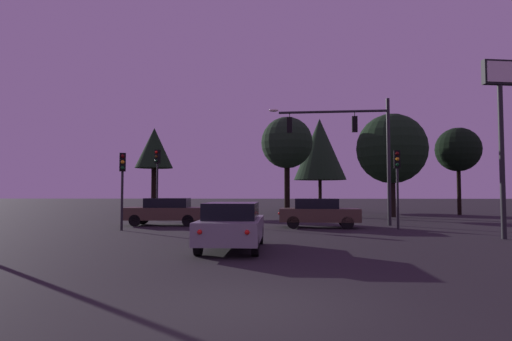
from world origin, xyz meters
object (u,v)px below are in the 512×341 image
Objects in this scene: tree_behind_sign at (320,149)px; tree_lot_edge at (287,143)px; traffic_light_median at (157,171)px; traffic_signal_mast_arm at (354,139)px; tree_center_horizon at (458,150)px; car_crossing_right at (166,211)px; car_nearside_lane at (232,225)px; store_sign_illuminated at (500,108)px; traffic_light_corner_right at (397,173)px; tree_left_far at (154,149)px; tree_right_cluster at (392,149)px; traffic_light_corner_left at (122,175)px; car_crossing_left at (319,212)px.

tree_behind_sign is 7.41m from tree_lot_edge.
traffic_light_median is at bearing -131.14° from tree_behind_sign.
traffic_light_median is (-12.11, 3.37, -1.61)m from traffic_signal_mast_arm.
tree_center_horizon reaches higher than traffic_light_median.
tree_lot_edge is at bearing 57.40° from car_crossing_right.
traffic_signal_mast_arm is at bearing 59.39° from car_nearside_lane.
tree_center_horizon is (16.65, 20.99, 4.51)m from car_nearside_lane.
store_sign_illuminated is 24.65m from tree_behind_sign.
traffic_light_corner_right is 16.35m from tree_center_horizon.
tree_left_far is (-16.30, 14.24, 2.74)m from traffic_light_corner_right.
tree_right_cluster is at bearing -11.81° from tree_left_far.
traffic_signal_mast_arm is 0.93× the size of tree_right_cluster.
tree_left_far reaches higher than traffic_light_corner_left.
traffic_light_median is 11.39m from car_crossing_left.
tree_lot_edge is (7.27, 11.37, 5.12)m from car_crossing_right.
tree_left_far is at bearing 111.66° from car_nearside_lane.
traffic_light_corner_right is 0.44× the size of tree_behind_sign.
tree_right_cluster is at bearing 14.76° from traffic_light_median.
tree_behind_sign reaches higher than tree_left_far.
tree_center_horizon is at bearing 26.67° from tree_right_cluster.
car_crossing_left is 9.56m from store_sign_illuminated.
store_sign_illuminated is 0.89× the size of tree_lot_edge.
traffic_light_median is 1.04× the size of car_crossing_right.
traffic_light_corner_right is 12.58m from car_crossing_right.
tree_left_far is at bearing 108.50° from car_crossing_right.
tree_left_far is at bearing 138.87° from traffic_light_corner_right.
car_crossing_left is at bearing 11.41° from traffic_light_corner_left.
tree_behind_sign reaches higher than tree_right_cluster.
traffic_light_median is 1.04× the size of car_nearside_lane.
tree_right_cluster is (4.19, -9.74, -0.97)m from tree_behind_sign.
tree_left_far is at bearing 136.03° from store_sign_illuminated.
tree_center_horizon is at bearing 70.83° from store_sign_illuminated.
traffic_light_corner_right is 10.95m from car_nearside_lane.
tree_lot_edge is at bearing 82.76° from car_nearside_lane.
traffic_signal_mast_arm is 15.23m from tree_center_horizon.
tree_center_horizon is at bearing 45.55° from traffic_signal_mast_arm.
store_sign_illuminated is at bearing -79.86° from tree_behind_sign.
tree_behind_sign is (6.17, 27.56, 5.26)m from car_nearside_lane.
tree_center_horizon is (21.25, 11.32, 4.51)m from car_crossing_right.
car_nearside_lane is 10.71m from car_crossing_right.
traffic_signal_mast_arm is 0.97× the size of tree_left_far.
traffic_signal_mast_arm is 8.87m from tree_right_cluster.
car_nearside_lane is 0.55× the size of tree_lot_edge.
tree_lot_edge reaches higher than traffic_light_median.
car_nearside_lane is at bearing -64.58° from car_crossing_right.
traffic_light_median is 9.00m from tree_left_far.
traffic_light_median is at bearing -161.77° from tree_center_horizon.
store_sign_illuminated is at bearing -37.39° from car_crossing_left.
tree_right_cluster is (2.72, 10.26, 2.27)m from traffic_light_corner_right.
traffic_light_corner_right is 0.86× the size of traffic_light_median.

